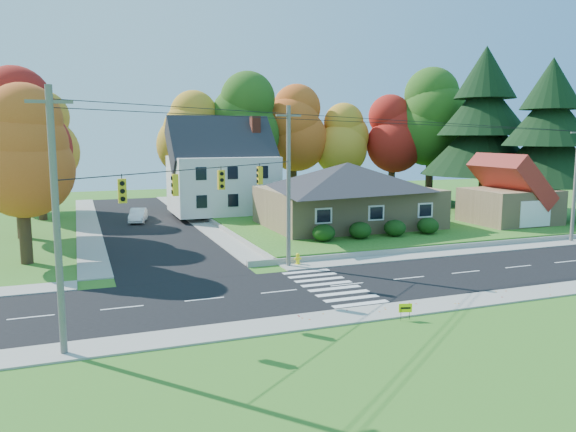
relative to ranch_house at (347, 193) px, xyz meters
name	(u,v)px	position (x,y,z in m)	size (l,w,h in m)	color
ground	(347,285)	(-8.00, -16.00, -3.27)	(120.00, 120.00, 0.00)	#3D7923
road_main	(347,285)	(-8.00, -16.00, -3.26)	(90.00, 8.00, 0.02)	black
road_cross	(145,224)	(-16.00, 10.00, -3.25)	(8.00, 44.00, 0.02)	black
sidewalk_north	(312,265)	(-8.00, -11.00, -3.23)	(90.00, 2.00, 0.08)	#9C9A90
sidewalk_south	(395,310)	(-8.00, -21.00, -3.23)	(90.00, 2.00, 0.08)	#9C9A90
lawn	(370,217)	(5.00, 5.00, -3.02)	(30.00, 30.00, 0.50)	#3D7923
ranch_house	(347,193)	(0.00, 0.00, 0.00)	(14.60, 10.60, 5.40)	tan
colonial_house	(223,171)	(-7.96, 12.00, 1.32)	(10.40, 8.40, 9.60)	silver
garage	(510,196)	(14.00, -4.01, -0.42)	(7.30, 6.30, 4.60)	tan
hedge_row	(378,229)	(-0.50, -6.20, -2.13)	(10.70, 1.70, 1.27)	#163A10
traffic_infrastructure	(335,190)	(-8.15, -14.65, 1.88)	(38.10, 10.66, 10.00)	#666059
tree_lot_0	(190,134)	(-10.00, 18.00, 5.04)	(6.72, 6.72, 12.51)	#3F2A19
tree_lot_1	(246,122)	(-4.00, 17.00, 6.35)	(7.84, 7.84, 14.60)	#3F2A19
tree_lot_2	(293,128)	(2.00, 18.00, 5.70)	(7.28, 7.28, 13.56)	#3F2A19
tree_lot_3	(344,140)	(8.00, 17.00, 4.39)	(6.16, 6.16, 11.47)	#3F2A19
tree_lot_4	(393,134)	(14.00, 16.00, 5.04)	(6.72, 6.72, 12.51)	#3F2A19
tree_lot_5	(431,117)	(18.00, 14.00, 7.00)	(8.40, 8.40, 15.64)	#3F2A19
conifer_east_a	(483,124)	(19.00, 6.00, 6.12)	(12.80, 12.80, 16.96)	#3F2A19
conifer_east_b	(549,134)	(20.00, -2.00, 5.01)	(11.20, 11.20, 14.84)	#3F2A19
tree_west_0	(20,152)	(-25.00, -4.00, 3.89)	(6.16, 6.16, 11.47)	#3F2A19
tree_west_1	(16,132)	(-26.00, 6.00, 5.20)	(7.28, 7.28, 13.56)	#3F2A19
tree_west_2	(38,139)	(-25.00, 16.00, 4.54)	(6.72, 6.72, 12.51)	#3F2A19
tree_west_3	(22,127)	(-27.00, 24.00, 5.85)	(7.84, 7.84, 14.60)	#3F2A19
white_car	(138,215)	(-16.48, 11.11, -2.60)	(1.37, 3.94, 1.30)	white
fire_hydrant	(298,259)	(-8.81, -10.65, -2.89)	(0.45, 0.35, 0.79)	yellow
yard_sign	(405,308)	(-8.24, -22.28, -2.73)	(0.59, 0.19, 0.76)	black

